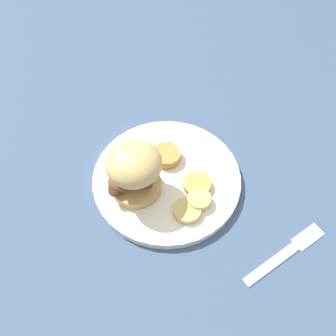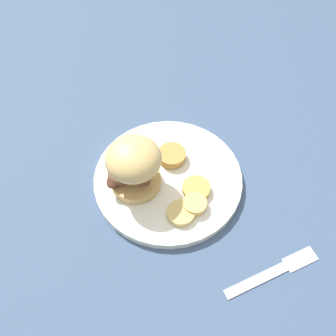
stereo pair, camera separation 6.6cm
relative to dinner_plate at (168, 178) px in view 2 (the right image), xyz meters
name	(u,v)px [view 2 (the right image)]	position (x,y,z in m)	size (l,w,h in m)	color
ground_plane	(168,181)	(0.00, 0.00, -0.01)	(4.00, 4.00, 0.00)	#3D5170
dinner_plate	(168,178)	(0.00, 0.00, 0.00)	(0.26, 0.26, 0.02)	white
sandwich	(133,165)	(-0.05, -0.02, 0.06)	(0.10, 0.09, 0.10)	tan
potato_round_0	(195,204)	(0.05, -0.05, 0.01)	(0.04, 0.04, 0.01)	#DBB766
potato_round_1	(181,213)	(0.03, -0.07, 0.01)	(0.05, 0.05, 0.01)	#DBB766
potato_round_2	(173,156)	(0.00, 0.04, 0.01)	(0.05, 0.05, 0.02)	#BC8942
potato_round_3	(196,189)	(0.05, -0.02, 0.01)	(0.05, 0.05, 0.01)	tan
fork	(273,272)	(0.19, -0.14, -0.01)	(0.14, 0.11, 0.00)	silver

